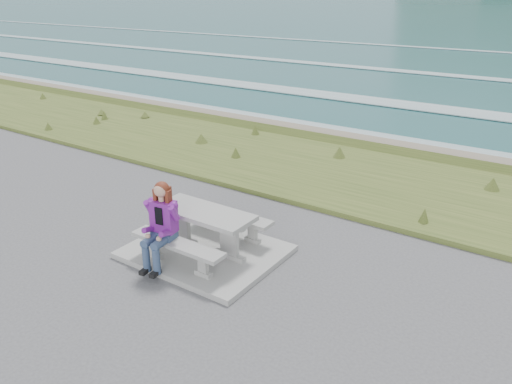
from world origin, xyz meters
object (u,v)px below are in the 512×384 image
(bench_seaward, at_px, (229,217))
(seated_woman, at_px, (159,237))
(picnic_table, at_px, (204,220))
(bench_landward, at_px, (178,247))

(bench_seaward, relative_size, seated_woman, 1.25)
(picnic_table, distance_m, bench_seaward, 0.74)
(picnic_table, height_order, bench_landward, picnic_table)
(picnic_table, bearing_deg, seated_woman, -107.42)
(picnic_table, distance_m, bench_landward, 0.74)
(bench_landward, xyz_separation_m, bench_seaward, (0.00, 1.40, 0.00))
(bench_seaward, height_order, seated_woman, seated_woman)
(bench_landward, bearing_deg, seated_woman, -152.63)
(bench_landward, xyz_separation_m, seated_woman, (-0.26, -0.14, 0.18))
(seated_woman, bearing_deg, bench_landward, 18.14)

